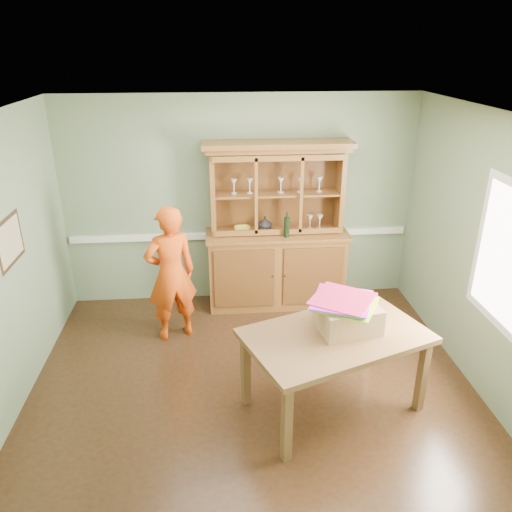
{
  "coord_description": "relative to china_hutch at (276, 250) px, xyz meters",
  "views": [
    {
      "loc": [
        -0.32,
        -4.18,
        3.26
      ],
      "look_at": [
        0.07,
        0.4,
        1.27
      ],
      "focal_mm": 35.0,
      "sensor_mm": 36.0,
      "label": 1
    }
  ],
  "objects": [
    {
      "name": "floor",
      "position": [
        -0.45,
        -1.76,
        -0.76
      ],
      "size": [
        4.5,
        4.5,
        0.0
      ],
      "primitive_type": "plane",
      "color": "#442A15",
      "rests_on": "ground"
    },
    {
      "name": "ceiling",
      "position": [
        -0.45,
        -1.76,
        1.94
      ],
      "size": [
        4.5,
        4.5,
        0.0
      ],
      "primitive_type": "plane",
      "rotation": [
        3.14,
        0.0,
        0.0
      ],
      "color": "white",
      "rests_on": "wall_back"
    },
    {
      "name": "wall_back",
      "position": [
        -0.45,
        0.24,
        0.59
      ],
      "size": [
        4.5,
        0.0,
        4.5
      ],
      "primitive_type": "plane",
      "rotation": [
        1.57,
        0.0,
        0.0
      ],
      "color": "gray",
      "rests_on": "floor"
    },
    {
      "name": "wall_left",
      "position": [
        -2.7,
        -1.76,
        0.59
      ],
      "size": [
        0.0,
        4.0,
        4.0
      ],
      "primitive_type": "plane",
      "rotation": [
        1.57,
        0.0,
        1.57
      ],
      "color": "gray",
      "rests_on": "floor"
    },
    {
      "name": "wall_right",
      "position": [
        1.8,
        -1.76,
        0.59
      ],
      "size": [
        0.0,
        4.0,
        4.0
      ],
      "primitive_type": "plane",
      "rotation": [
        1.57,
        0.0,
        -1.57
      ],
      "color": "gray",
      "rests_on": "floor"
    },
    {
      "name": "wall_front",
      "position": [
        -0.45,
        -3.76,
        0.59
      ],
      "size": [
        4.5,
        0.0,
        4.5
      ],
      "primitive_type": "plane",
      "rotation": [
        -1.57,
        0.0,
        0.0
      ],
      "color": "gray",
      "rests_on": "floor"
    },
    {
      "name": "chair_rail",
      "position": [
        -0.45,
        0.22,
        0.14
      ],
      "size": [
        4.41,
        0.05,
        0.08
      ],
      "primitive_type": "cube",
      "color": "white",
      "rests_on": "wall_back"
    },
    {
      "name": "framed_map",
      "position": [
        -2.68,
        -1.46,
        0.79
      ],
      "size": [
        0.03,
        0.6,
        0.46
      ],
      "color": "#332414",
      "rests_on": "wall_left"
    },
    {
      "name": "window_panel",
      "position": [
        1.78,
        -2.06,
        0.74
      ],
      "size": [
        0.03,
        0.96,
        1.36
      ],
      "color": "white",
      "rests_on": "wall_right"
    },
    {
      "name": "china_hutch",
      "position": [
        0.0,
        0.0,
        0.0
      ],
      "size": [
        1.83,
        0.6,
        2.15
      ],
      "color": "brown",
      "rests_on": "floor"
    },
    {
      "name": "dining_table",
      "position": [
        0.28,
        -2.13,
        -0.04
      ],
      "size": [
        1.87,
        1.49,
        0.81
      ],
      "rotation": [
        0.0,
        0.0,
        0.37
      ],
      "color": "brown",
      "rests_on": "floor"
    },
    {
      "name": "cardboard_box",
      "position": [
        0.4,
        -2.06,
        0.18
      ],
      "size": [
        0.6,
        0.52,
        0.25
      ],
      "primitive_type": "cube",
      "rotation": [
        0.0,
        0.0,
        0.18
      ],
      "color": "tan",
      "rests_on": "dining_table"
    },
    {
      "name": "kite_stack",
      "position": [
        0.35,
        -2.03,
        0.33
      ],
      "size": [
        0.68,
        0.68,
        0.05
      ],
      "rotation": [
        0.0,
        0.0,
        1.08
      ],
      "color": "#B5E21C",
      "rests_on": "cardboard_box"
    },
    {
      "name": "person",
      "position": [
        -1.3,
        -0.73,
        0.05
      ],
      "size": [
        0.69,
        0.57,
        1.62
      ],
      "primitive_type": "imported",
      "rotation": [
        0.0,
        0.0,
        3.51
      ],
      "color": "#DF4B0E",
      "rests_on": "floor"
    }
  ]
}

